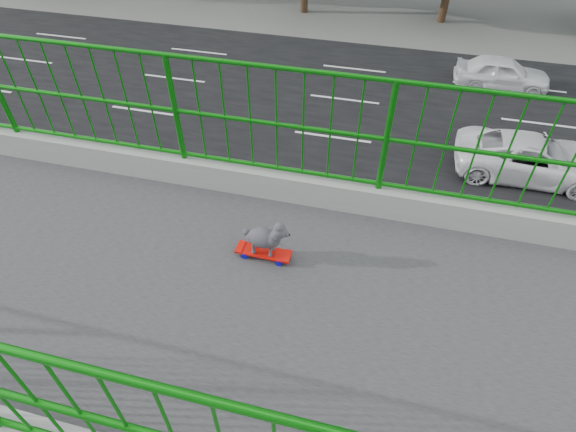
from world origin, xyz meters
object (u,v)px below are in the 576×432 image
(skateboard, at_px, (264,253))
(car_0, at_px, (203,241))
(poodle, at_px, (265,237))
(car_2, at_px, (532,158))
(car_4, at_px, (502,73))

(skateboard, height_order, car_0, skateboard)
(poodle, height_order, car_0, poodle)
(skateboard, relative_size, poodle, 1.18)
(car_0, distance_m, car_2, 11.47)
(car_0, relative_size, car_4, 0.96)
(skateboard, xyz_separation_m, poodle, (0.00, 0.02, 0.21))
(poodle, xyz_separation_m, car_2, (-11.86, 5.88, -6.55))
(poodle, relative_size, car_4, 0.11)
(car_0, xyz_separation_m, car_2, (-6.40, 9.52, 0.05))
(car_0, xyz_separation_m, car_4, (-12.80, 9.09, 0.03))
(poodle, distance_m, car_4, 20.16)
(car_0, bearing_deg, poodle, 33.70)
(car_4, bearing_deg, poodle, 163.39)
(skateboard, relative_size, car_0, 0.13)
(car_2, distance_m, car_4, 6.41)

